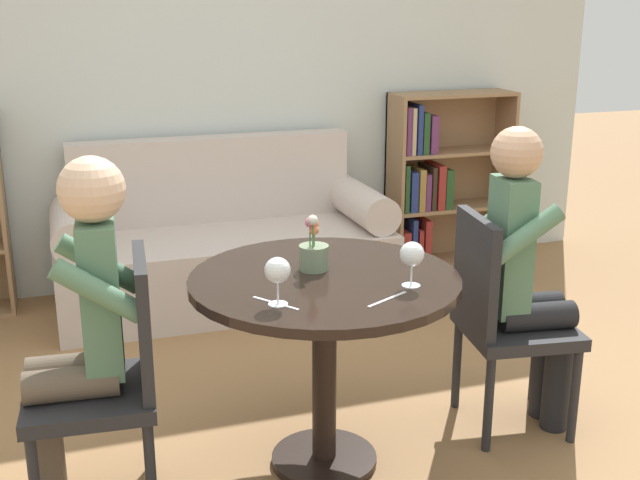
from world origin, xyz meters
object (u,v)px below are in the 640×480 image
person_left (79,329)px  wine_glass_left (278,272)px  chair_left (111,374)px  chair_right (501,314)px  wine_glass_right (412,255)px  flower_vase (314,251)px  bookshelf_right (434,181)px  person_right (526,275)px  couch (223,249)px

person_left → wine_glass_left: person_left is taller
chair_left → chair_right: 1.52m
person_left → wine_glass_right: size_ratio=7.81×
person_left → flower_vase: person_left is taller
bookshelf_right → person_right: 2.16m
bookshelf_right → flower_vase: (-1.48, -2.01, 0.27)m
chair_right → wine_glass_right: wine_glass_right is taller
person_left → wine_glass_left: 0.68m
chair_left → chair_right: size_ratio=1.00×
chair_right → flower_vase: (-0.77, 0.04, 0.33)m
couch → bookshelf_right: (1.46, 0.26, 0.24)m
wine_glass_right → wine_glass_left: bearing=-177.0°
person_right → wine_glass_right: (-0.60, -0.21, 0.21)m
bookshelf_right → wine_glass_left: size_ratio=7.05×
chair_right → chair_left: bearing=100.3°
couch → chair_left: couch is taller
person_left → chair_right: bearing=96.3°
wine_glass_right → couch: bearing=97.0°
chair_left → person_left: (-0.09, 0.01, 0.17)m
person_right → flower_vase: person_right is taller
bookshelf_right → wine_glass_left: bearing=-126.3°
wine_glass_left → wine_glass_right: bearing=3.0°
person_right → flower_vase: bearing=94.1°
chair_right → wine_glass_right: bearing=122.7°
flower_vase → wine_glass_right: bearing=-45.9°
person_left → wine_glass_right: (1.09, -0.18, 0.19)m
chair_left → couch: bearing=162.2°
person_right → wine_glass_left: 1.12m
couch → chair_right: size_ratio=2.08×
bookshelf_right → chair_left: bookshelf_right is taller
person_right → bookshelf_right: bearing=-8.7°
bookshelf_right → chair_right: bearing=-109.1°
chair_right → person_left: size_ratio=0.73×
person_left → chair_left: bearing=86.9°
wine_glass_left → wine_glass_right: 0.48m
chair_left → wine_glass_left: (0.53, -0.20, 0.37)m
chair_left → wine_glass_right: 1.08m
person_right → flower_vase: 0.88m
wine_glass_left → flower_vase: flower_vase is taller
chair_left → chair_right: same height
chair_left → wine_glass_left: 0.67m
wine_glass_right → person_left: bearing=170.5°
chair_left → person_left: size_ratio=0.73×
couch → flower_vase: bearing=-90.5°
bookshelf_right → person_left: size_ratio=0.91×
flower_vase → chair_right: bearing=-2.7°
chair_right → person_right: (0.09, -0.02, 0.16)m
chair_right → person_left: bearing=99.8°
flower_vase → wine_glass_left: bearing=-126.2°
chair_left → person_left: 0.19m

